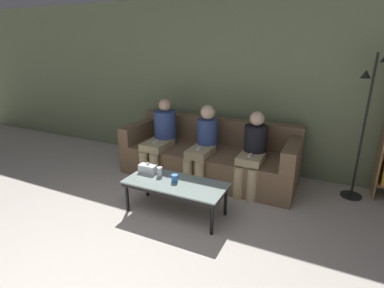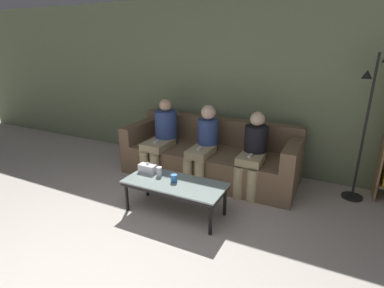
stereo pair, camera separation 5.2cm
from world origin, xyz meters
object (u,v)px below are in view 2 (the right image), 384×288
couch (210,156)px  cup_near_left (174,178)px  seated_person_mid_left (204,143)px  seated_person_mid_right (253,151)px  cup_near_right (159,171)px  coffee_table (175,185)px  standing_lamp (369,113)px  seated_person_left_end (162,135)px  tissue_box (148,168)px

couch → cup_near_left: couch is taller
cup_near_left → seated_person_mid_left: (-0.04, 0.94, 0.14)m
cup_near_left → seated_person_mid_right: (0.66, 0.96, 0.14)m
seated_person_mid_left → cup_near_right: bearing=-102.6°
coffee_table → standing_lamp: bearing=35.4°
seated_person_left_end → seated_person_mid_right: bearing=0.3°
standing_lamp → seated_person_mid_right: bearing=-162.7°
cup_near_right → seated_person_left_end: bearing=119.7°
coffee_table → cup_near_right: cup_near_right is taller
cup_near_left → standing_lamp: size_ratio=0.05×
cup_near_left → standing_lamp: bearing=35.1°
cup_near_right → seated_person_mid_left: 0.91m
standing_lamp → seated_person_left_end: 2.76m
couch → cup_near_right: size_ratio=22.62×
coffee_table → cup_near_right: size_ratio=10.47×
coffee_table → seated_person_mid_right: (0.65, 0.97, 0.22)m
cup_near_left → seated_person_left_end: (-0.75, 0.95, 0.16)m
standing_lamp → seated_person_mid_right: 1.44m
coffee_table → standing_lamp: (1.92, 1.37, 0.77)m
standing_lamp → seated_person_mid_left: (-1.98, -0.42, -0.54)m
cup_near_right → seated_person_mid_right: seated_person_mid_right is taller
tissue_box → standing_lamp: (2.36, 1.26, 0.68)m
coffee_table → cup_near_left: size_ratio=13.36×
tissue_box → seated_person_left_end: seated_person_left_end is taller
cup_near_right → tissue_box: 0.19m
tissue_box → coffee_table: bearing=-13.3°
coffee_table → seated_person_left_end: (-0.76, 0.96, 0.25)m
tissue_box → standing_lamp: size_ratio=0.12×
seated_person_mid_left → seated_person_mid_right: (0.70, 0.02, -0.01)m
couch → standing_lamp: bearing=5.2°
couch → standing_lamp: size_ratio=1.39×
seated_person_mid_left → seated_person_mid_right: 0.70m
couch → cup_near_right: (-0.20, -1.11, 0.15)m
seated_person_left_end → coffee_table: bearing=-51.6°
couch → tissue_box: size_ratio=11.69×
couch → tissue_box: bearing=-109.7°
coffee_table → seated_person_mid_left: (-0.06, 0.95, 0.23)m
standing_lamp → seated_person_left_end: size_ratio=1.62×
standing_lamp → seated_person_mid_left: size_ratio=1.66×
standing_lamp → coffee_table: bearing=-144.6°
couch → seated_person_left_end: 0.80m
cup_near_left → seated_person_left_end: seated_person_left_end is taller
standing_lamp → couch: bearing=-174.8°
cup_near_left → seated_person_mid_left: seated_person_mid_left is taller
cup_near_left → seated_person_mid_left: size_ratio=0.08×
coffee_table → cup_near_right: (-0.25, 0.07, 0.10)m
coffee_table → couch: bearing=92.8°
couch → standing_lamp: (1.98, 0.18, 0.83)m
couch → coffee_table: size_ratio=2.16×
cup_near_left → standing_lamp: (1.93, 1.36, 0.69)m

